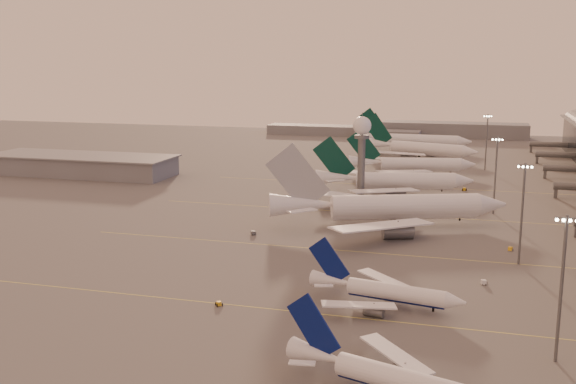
# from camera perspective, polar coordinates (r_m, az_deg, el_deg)

# --- Properties ---
(ground) EXTENTS (700.00, 700.00, 0.00)m
(ground) POSITION_cam_1_polar(r_m,az_deg,el_deg) (130.05, -5.13, -11.13)
(ground) COLOR #504E4E
(ground) RESTS_ON ground
(taxiway_markings) EXTENTS (180.00, 185.25, 0.02)m
(taxiway_markings) POSITION_cam_1_polar(r_m,az_deg,el_deg) (175.83, 10.73, -5.26)
(taxiway_markings) COLOR #EDE253
(taxiway_markings) RESTS_ON ground
(hangar) EXTENTS (82.00, 27.00, 8.50)m
(hangar) POSITION_cam_1_polar(r_m,az_deg,el_deg) (303.84, -17.08, 2.23)
(hangar) COLOR slate
(hangar) RESTS_ON ground
(radar_tower) EXTENTS (6.40, 6.40, 31.10)m
(radar_tower) POSITION_cam_1_polar(r_m,az_deg,el_deg) (237.07, 6.27, 4.30)
(radar_tower) COLOR #5B5E63
(radar_tower) RESTS_ON ground
(mast_a) EXTENTS (3.60, 0.56, 25.00)m
(mast_a) POSITION_cam_1_polar(r_m,az_deg,el_deg) (118.66, 22.17, -7.11)
(mast_a) COLOR #5B5E63
(mast_a) RESTS_ON ground
(mast_b) EXTENTS (3.60, 0.56, 25.00)m
(mast_b) POSITION_cam_1_polar(r_m,az_deg,el_deg) (171.37, 19.22, -1.40)
(mast_b) COLOR #5B5E63
(mast_b) RESTS_ON ground
(mast_c) EXTENTS (3.60, 0.56, 25.00)m
(mast_c) POSITION_cam_1_polar(r_m,az_deg,el_deg) (225.15, 17.17, 1.64)
(mast_c) COLOR #5B5E63
(mast_c) RESTS_ON ground
(mast_d) EXTENTS (3.60, 0.56, 25.00)m
(mast_d) POSITION_cam_1_polar(r_m,az_deg,el_deg) (314.27, 16.46, 4.29)
(mast_d) COLOR #5B5E63
(mast_d) RESTS_ON ground
(distant_horizon) EXTENTS (165.00, 37.50, 9.00)m
(distant_horizon) POSITION_cam_1_polar(r_m,az_deg,el_deg) (441.59, 10.34, 5.17)
(distant_horizon) COLOR slate
(distant_horizon) RESTS_ON ground
(narrowbody_near) EXTENTS (33.75, 26.51, 13.59)m
(narrowbody_near) POSITION_cam_1_polar(r_m,az_deg,el_deg) (104.08, 8.49, -15.52)
(narrowbody_near) COLOR white
(narrowbody_near) RESTS_ON ground
(narrowbody_mid) EXTENTS (32.96, 26.09, 12.96)m
(narrowbody_mid) POSITION_cam_1_polar(r_m,az_deg,el_deg) (139.11, 8.23, -8.52)
(narrowbody_mid) COLOR white
(narrowbody_mid) RESTS_ON ground
(widebody_white) EXTENTS (69.33, 54.60, 25.48)m
(widebody_white) POSITION_cam_1_polar(r_m,az_deg,el_deg) (202.67, 8.62, -1.70)
(widebody_white) COLOR white
(widebody_white) RESTS_ON ground
(greentail_a) EXTENTS (58.34, 46.62, 21.48)m
(greentail_a) POSITION_cam_1_polar(r_m,az_deg,el_deg) (251.52, 9.00, 0.67)
(greentail_a) COLOR white
(greentail_a) RESTS_ON ground
(greentail_b) EXTENTS (54.56, 43.65, 20.03)m
(greentail_b) POSITION_cam_1_polar(r_m,az_deg,el_deg) (293.76, 10.46, 2.09)
(greentail_b) COLOR white
(greentail_b) RESTS_ON ground
(greentail_c) EXTENTS (58.74, 46.75, 21.97)m
(greentail_c) POSITION_cam_1_polar(r_m,az_deg,el_deg) (342.41, 11.05, 3.42)
(greentail_c) COLOR white
(greentail_c) RESTS_ON ground
(greentail_d) EXTENTS (62.09, 50.11, 22.54)m
(greentail_d) POSITION_cam_1_polar(r_m,az_deg,el_deg) (375.68, 10.67, 4.13)
(greentail_d) COLOR white
(greentail_d) RESTS_ON ground
(gsv_tug_mid) EXTENTS (3.27, 3.50, 0.86)m
(gsv_tug_mid) POSITION_cam_1_polar(r_m,az_deg,el_deg) (139.25, -5.87, -9.40)
(gsv_tug_mid) COLOR yellow
(gsv_tug_mid) RESTS_ON ground
(gsv_truck_b) EXTENTS (5.87, 3.42, 2.23)m
(gsv_truck_b) POSITION_cam_1_polar(r_m,az_deg,el_deg) (156.85, 16.40, -7.14)
(gsv_truck_b) COLOR white
(gsv_truck_b) RESTS_ON ground
(gsv_truck_c) EXTENTS (6.04, 5.54, 2.44)m
(gsv_truck_c) POSITION_cam_1_polar(r_m,az_deg,el_deg) (192.03, -2.84, -3.28)
(gsv_truck_c) COLOR #57595C
(gsv_truck_c) RESTS_ON ground
(gsv_catering_b) EXTENTS (5.24, 3.54, 3.95)m
(gsv_catering_b) POSITION_cam_1_polar(r_m,az_deg,el_deg) (185.32, 18.40, -4.16)
(gsv_catering_b) COLOR yellow
(gsv_catering_b) RESTS_ON ground
(gsv_tug_far) EXTENTS (3.33, 3.64, 0.89)m
(gsv_tug_far) POSITION_cam_1_polar(r_m,az_deg,el_deg) (218.58, 9.18, -1.83)
(gsv_tug_far) COLOR white
(gsv_tug_far) RESTS_ON ground
(gsv_truck_d) EXTENTS (3.10, 6.13, 2.36)m
(gsv_truck_d) POSITION_cam_1_polar(r_m,az_deg,el_deg) (243.08, -0.98, -0.18)
(gsv_truck_d) COLOR white
(gsv_truck_d) RESTS_ON ground
(gsv_tug_hangar) EXTENTS (3.88, 2.51, 1.06)m
(gsv_tug_hangar) POSITION_cam_1_polar(r_m,az_deg,el_deg) (263.87, 14.71, 0.22)
(gsv_tug_hangar) COLOR yellow
(gsv_tug_hangar) RESTS_ON ground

